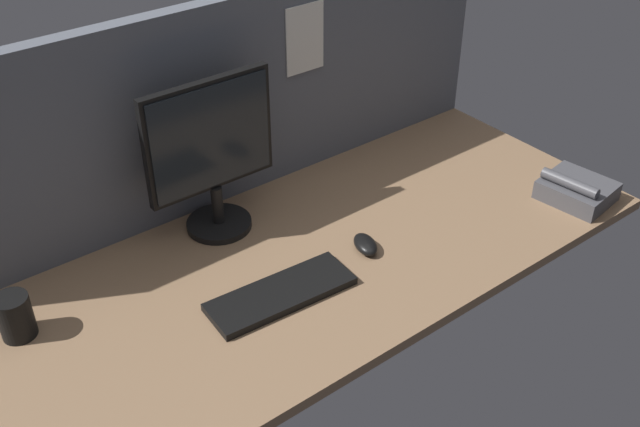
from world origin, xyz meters
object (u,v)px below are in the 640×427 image
object	(u,v)px
mouse	(365,244)
mug_black_travel	(15,317)
keyboard	(281,294)
monitor	(211,152)
desk_phone	(576,190)

from	to	relation	value
mouse	mug_black_travel	world-z (taller)	mug_black_travel
keyboard	mug_black_travel	bearing A→B (deg)	158.57
mouse	monitor	bearing A→B (deg)	144.79
keyboard	mouse	world-z (taller)	mouse
keyboard	monitor	bearing A→B (deg)	88.12
monitor	mouse	bearing A→B (deg)	-53.14
keyboard	mug_black_travel	world-z (taller)	mug_black_travel
monitor	mug_black_travel	bearing A→B (deg)	-171.20
monitor	keyboard	bearing A→B (deg)	-95.88
mug_black_travel	desk_phone	distance (cm)	154.49
keyboard	mouse	bearing A→B (deg)	7.60
desk_phone	monitor	bearing A→B (deg)	149.47
mouse	keyboard	bearing A→B (deg)	-158.47
monitor	mug_black_travel	xyz separation A→B (cm)	(-58.83, -9.11, -18.09)
monitor	keyboard	xyz separation A→B (cm)	(-3.64, -35.35, -22.62)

